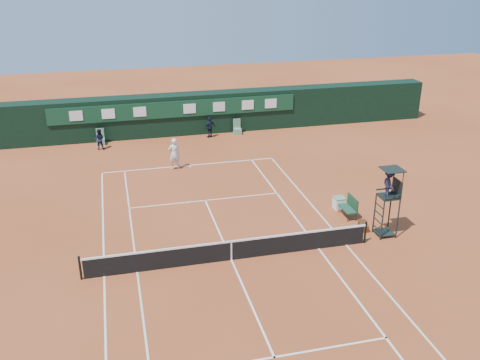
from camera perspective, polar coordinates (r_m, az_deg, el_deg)
name	(u,v)px	position (r m, az deg, el deg)	size (l,w,h in m)	color
ground	(231,260)	(23.90, -0.93, -8.52)	(90.00, 90.00, 0.00)	#A54C27
court_lines	(231,260)	(23.89, -0.93, -8.51)	(11.05, 23.85, 0.01)	white
tennis_net	(231,250)	(23.64, -0.93, -7.47)	(12.90, 0.10, 1.10)	black
back_wall	(175,114)	(40.41, -6.97, 6.98)	(40.00, 1.65, 3.00)	black
linesman_chair_left	(101,140)	(39.31, -14.64, 4.13)	(0.55, 0.50, 1.15)	#619571
linesman_chair_right	(237,130)	(40.32, -0.28, 5.35)	(0.55, 0.50, 1.15)	#60936F
umpire_chair	(389,188)	(25.74, 15.62, -0.86)	(0.96, 0.95, 3.42)	black
player_bench	(350,206)	(27.95, 11.64, -2.72)	(0.56, 1.20, 1.10)	#1B452D
tennis_bag	(363,226)	(27.05, 13.02, -4.78)	(0.38, 0.86, 0.32)	black
cooler	(339,203)	(28.83, 10.53, -2.41)	(0.57, 0.57, 0.65)	white
tennis_ball	(187,204)	(29.04, -5.68, -2.55)	(0.07, 0.07, 0.07)	yellow
player	(174,154)	(33.60, -7.03, 2.79)	(0.74, 0.49, 2.03)	silver
ball_kid_left	(99,139)	(38.23, -14.77, 4.24)	(0.71, 0.55, 1.46)	black
ball_kid_right	(210,127)	(39.54, -3.24, 5.64)	(0.90, 0.37, 1.54)	black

